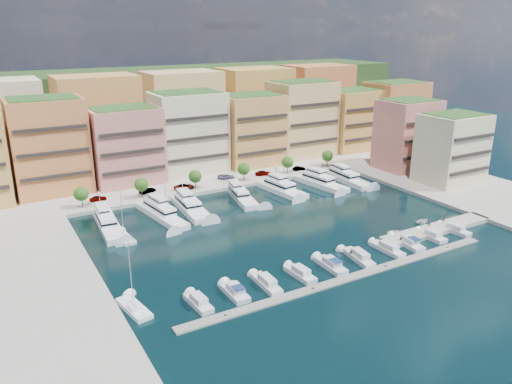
% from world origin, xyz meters
% --- Properties ---
extents(ground, '(400.00, 400.00, 0.00)m').
position_xyz_m(ground, '(0.00, 0.00, 0.00)').
color(ground, black).
rests_on(ground, ground).
extents(north_quay, '(220.00, 64.00, 2.00)m').
position_xyz_m(north_quay, '(0.00, 62.00, 0.00)').
color(north_quay, '#9E998E').
rests_on(north_quay, ground).
extents(east_quay, '(34.00, 76.00, 2.00)m').
position_xyz_m(east_quay, '(62.00, -8.00, 0.00)').
color(east_quay, '#9E998E').
rests_on(east_quay, ground).
extents(west_quay, '(34.00, 76.00, 2.00)m').
position_xyz_m(west_quay, '(-62.00, -8.00, 0.00)').
color(west_quay, '#9E998E').
rests_on(west_quay, ground).
extents(hillside, '(240.00, 40.00, 58.00)m').
position_xyz_m(hillside, '(0.00, 110.00, 0.00)').
color(hillside, '#223D19').
rests_on(hillside, ground).
extents(south_pontoon, '(72.00, 2.20, 0.35)m').
position_xyz_m(south_pontoon, '(-3.00, -30.00, 0.00)').
color(south_pontoon, gray).
rests_on(south_pontoon, ground).
extents(finger_pier, '(32.00, 5.00, 2.00)m').
position_xyz_m(finger_pier, '(30.00, -22.00, 0.00)').
color(finger_pier, '#9E998E').
rests_on(finger_pier, ground).
extents(apartment_1, '(20.00, 16.50, 26.80)m').
position_xyz_m(apartment_1, '(-44.00, 51.99, 14.31)').
color(apartment_1, '#CA7B43').
rests_on(apartment_1, north_quay).
extents(apartment_2, '(20.00, 15.50, 22.80)m').
position_xyz_m(apartment_2, '(-23.00, 49.99, 12.31)').
color(apartment_2, tan).
rests_on(apartment_2, north_quay).
extents(apartment_3, '(22.00, 16.50, 25.80)m').
position_xyz_m(apartment_3, '(-2.00, 51.99, 13.81)').
color(apartment_3, '#F4E7BD').
rests_on(apartment_3, north_quay).
extents(apartment_4, '(20.00, 15.50, 23.80)m').
position_xyz_m(apartment_4, '(20.00, 49.99, 12.81)').
color(apartment_4, '#D38E4F').
rests_on(apartment_4, north_quay).
extents(apartment_5, '(22.00, 16.50, 26.80)m').
position_xyz_m(apartment_5, '(42.00, 51.99, 14.31)').
color(apartment_5, '#E9B47B').
rests_on(apartment_5, north_quay).
extents(apartment_6, '(20.00, 15.50, 22.80)m').
position_xyz_m(apartment_6, '(64.00, 49.99, 12.31)').
color(apartment_6, '#DCA250').
rests_on(apartment_6, north_quay).
extents(apartment_7, '(22.00, 16.50, 24.80)m').
position_xyz_m(apartment_7, '(84.00, 47.99, 13.31)').
color(apartment_7, '#CA7B43').
rests_on(apartment_7, north_quay).
extents(apartment_east_a, '(18.00, 14.50, 22.80)m').
position_xyz_m(apartment_east_a, '(62.00, 19.99, 12.31)').
color(apartment_east_a, tan).
rests_on(apartment_east_a, east_quay).
extents(apartment_east_b, '(18.00, 14.50, 20.80)m').
position_xyz_m(apartment_east_b, '(62.00, 1.99, 11.31)').
color(apartment_east_b, '#F4E7BD').
rests_on(apartment_east_b, east_quay).
extents(backblock_1, '(26.00, 18.00, 30.00)m').
position_xyz_m(backblock_1, '(-25.00, 74.00, 16.00)').
color(backblock_1, '#D38E4F').
rests_on(backblock_1, north_quay).
extents(backblock_2, '(26.00, 18.00, 30.00)m').
position_xyz_m(backblock_2, '(5.00, 74.00, 16.00)').
color(backblock_2, '#E9B47B').
rests_on(backblock_2, north_quay).
extents(backblock_3, '(26.00, 18.00, 30.00)m').
position_xyz_m(backblock_3, '(35.00, 74.00, 16.00)').
color(backblock_3, '#DCA250').
rests_on(backblock_3, north_quay).
extents(backblock_4, '(26.00, 18.00, 30.00)m').
position_xyz_m(backblock_4, '(65.00, 74.00, 16.00)').
color(backblock_4, '#CA7B43').
rests_on(backblock_4, north_quay).
extents(tree_0, '(3.80, 3.80, 5.65)m').
position_xyz_m(tree_0, '(-40.00, 33.50, 4.74)').
color(tree_0, '#473323').
rests_on(tree_0, north_quay).
extents(tree_1, '(3.80, 3.80, 5.65)m').
position_xyz_m(tree_1, '(-24.00, 33.50, 4.74)').
color(tree_1, '#473323').
rests_on(tree_1, north_quay).
extents(tree_2, '(3.80, 3.80, 5.65)m').
position_xyz_m(tree_2, '(-8.00, 33.50, 4.74)').
color(tree_2, '#473323').
rests_on(tree_2, north_quay).
extents(tree_3, '(3.80, 3.80, 5.65)m').
position_xyz_m(tree_3, '(8.00, 33.50, 4.74)').
color(tree_3, '#473323').
rests_on(tree_3, north_quay).
extents(tree_4, '(3.80, 3.80, 5.65)m').
position_xyz_m(tree_4, '(24.00, 33.50, 4.74)').
color(tree_4, '#473323').
rests_on(tree_4, north_quay).
extents(tree_5, '(3.80, 3.80, 5.65)m').
position_xyz_m(tree_5, '(40.00, 33.50, 4.74)').
color(tree_5, '#473323').
rests_on(tree_5, north_quay).
extents(lamppost_0, '(0.30, 0.30, 4.20)m').
position_xyz_m(lamppost_0, '(-36.00, 31.20, 3.83)').
color(lamppost_0, black).
rests_on(lamppost_0, north_quay).
extents(lamppost_1, '(0.30, 0.30, 4.20)m').
position_xyz_m(lamppost_1, '(-18.00, 31.20, 3.83)').
color(lamppost_1, black).
rests_on(lamppost_1, north_quay).
extents(lamppost_2, '(0.30, 0.30, 4.20)m').
position_xyz_m(lamppost_2, '(0.00, 31.20, 3.83)').
color(lamppost_2, black).
rests_on(lamppost_2, north_quay).
extents(lamppost_3, '(0.30, 0.30, 4.20)m').
position_xyz_m(lamppost_3, '(18.00, 31.20, 3.83)').
color(lamppost_3, black).
rests_on(lamppost_3, north_quay).
extents(lamppost_4, '(0.30, 0.30, 4.20)m').
position_xyz_m(lamppost_4, '(36.00, 31.20, 3.83)').
color(lamppost_4, black).
rests_on(lamppost_4, north_quay).
extents(yacht_0, '(5.93, 21.77, 7.30)m').
position_xyz_m(yacht_0, '(-37.13, 19.15, 1.21)').
color(yacht_0, white).
rests_on(yacht_0, ground).
extents(yacht_1, '(7.01, 22.15, 7.30)m').
position_xyz_m(yacht_1, '(-23.83, 18.96, 1.09)').
color(yacht_1, white).
rests_on(yacht_1, ground).
extents(yacht_2, '(6.27, 20.04, 7.30)m').
position_xyz_m(yacht_2, '(-15.42, 19.95, 1.21)').
color(yacht_2, white).
rests_on(yacht_2, ground).
extents(yacht_3, '(7.46, 18.19, 7.30)m').
position_xyz_m(yacht_3, '(0.36, 20.88, 1.21)').
color(yacht_3, white).
rests_on(yacht_3, ground).
extents(yacht_4, '(7.19, 18.17, 7.30)m').
position_xyz_m(yacht_4, '(13.53, 20.86, 1.09)').
color(yacht_4, white).
rests_on(yacht_4, ground).
extents(yacht_5, '(7.47, 19.38, 7.30)m').
position_xyz_m(yacht_5, '(27.20, 20.35, 1.21)').
color(yacht_5, white).
rests_on(yacht_5, ground).
extents(yacht_6, '(5.76, 19.95, 7.30)m').
position_xyz_m(yacht_6, '(37.21, 19.95, 1.21)').
color(yacht_6, white).
rests_on(yacht_6, ground).
extents(cruiser_0, '(2.89, 7.53, 2.55)m').
position_xyz_m(cruiser_0, '(-32.45, -24.58, 0.55)').
color(cruiser_0, silver).
rests_on(cruiser_0, ground).
extents(cruiser_1, '(2.83, 7.36, 2.66)m').
position_xyz_m(cruiser_1, '(-25.33, -24.60, 0.57)').
color(cruiser_1, silver).
rests_on(cruiser_1, ground).
extents(cruiser_2, '(2.76, 8.67, 2.55)m').
position_xyz_m(cruiser_2, '(-18.70, -24.59, 0.55)').
color(cruiser_2, silver).
rests_on(cruiser_2, ground).
extents(cruiser_3, '(2.91, 7.87, 2.55)m').
position_xyz_m(cruiser_3, '(-11.07, -24.58, 0.55)').
color(cruiser_3, silver).
rests_on(cruiser_3, ground).
extents(cruiser_4, '(3.01, 8.28, 2.66)m').
position_xyz_m(cruiser_4, '(-3.61, -24.61, 0.57)').
color(cruiser_4, silver).
rests_on(cruiser_4, ground).
extents(cruiser_5, '(3.72, 9.40, 2.55)m').
position_xyz_m(cruiser_5, '(3.64, -24.60, 0.55)').
color(cruiser_5, silver).
rests_on(cruiser_5, ground).
extents(cruiser_6, '(2.65, 8.65, 2.55)m').
position_xyz_m(cruiser_6, '(11.68, -24.59, 0.55)').
color(cruiser_6, silver).
rests_on(cruiser_6, ground).
extents(cruiser_7, '(3.75, 8.67, 2.66)m').
position_xyz_m(cruiser_7, '(17.93, -24.61, 0.57)').
color(cruiser_7, silver).
rests_on(cruiser_7, ground).
extents(cruiser_8, '(2.69, 7.08, 2.55)m').
position_xyz_m(cruiser_8, '(25.39, -24.58, 0.55)').
color(cruiser_8, silver).
rests_on(cruiser_8, ground).
extents(cruiser_9, '(3.00, 8.04, 2.55)m').
position_xyz_m(cruiser_9, '(32.96, -24.59, 0.55)').
color(cruiser_9, silver).
rests_on(cruiser_9, ground).
extents(sailboat_0, '(4.19, 9.13, 13.20)m').
position_xyz_m(sailboat_0, '(-42.61, -20.53, 0.31)').
color(sailboat_0, white).
rests_on(sailboat_0, ground).
extents(sailboat_2, '(3.48, 8.18, 13.20)m').
position_xyz_m(sailboat_2, '(-35.70, 9.76, 0.32)').
color(sailboat_2, white).
rests_on(sailboat_2, ground).
extents(tender_2, '(4.44, 3.44, 0.85)m').
position_xyz_m(tender_2, '(31.00, -16.69, 0.42)').
color(tender_2, silver).
rests_on(tender_2, ground).
extents(tender_0, '(3.60, 2.58, 0.74)m').
position_xyz_m(tender_0, '(19.91, -18.10, 0.37)').
color(tender_0, white).
rests_on(tender_0, ground).
extents(tender_1, '(1.67, 1.56, 0.72)m').
position_xyz_m(tender_1, '(27.69, -18.50, 0.36)').
color(tender_1, beige).
rests_on(tender_1, ground).
extents(tender_3, '(1.59, 1.40, 0.78)m').
position_xyz_m(tender_3, '(36.26, -19.00, 0.39)').
color(tender_3, beige).
rests_on(tender_3, ground).
extents(car_0, '(4.58, 2.07, 1.53)m').
position_xyz_m(car_0, '(-35.20, 36.77, 1.76)').
color(car_0, gray).
rests_on(car_0, north_quay).
extents(car_1, '(5.10, 2.97, 1.59)m').
position_xyz_m(car_1, '(-21.42, 36.66, 1.79)').
color(car_1, gray).
rests_on(car_1, north_quay).
extents(car_2, '(6.06, 2.93, 1.66)m').
position_xyz_m(car_2, '(-11.09, 34.44, 1.83)').
color(car_2, gray).
rests_on(car_2, north_quay).
extents(car_3, '(5.74, 3.47, 1.56)m').
position_xyz_m(car_3, '(4.14, 37.87, 1.78)').
color(car_3, gray).
rests_on(car_3, north_quay).
extents(car_4, '(5.24, 2.89, 1.69)m').
position_xyz_m(car_4, '(16.10, 35.52, 1.84)').
color(car_4, gray).
rests_on(car_4, north_quay).
extents(car_5, '(4.39, 2.21, 1.38)m').
position_xyz_m(car_5, '(29.23, 34.44, 1.69)').
color(car_5, gray).
rests_on(car_5, north_quay).
extents(person_0, '(0.68, 0.77, 1.77)m').
position_xyz_m(person_0, '(28.57, -20.67, 1.88)').
color(person_0, '#283551').
rests_on(person_0, finger_pier).
extents(person_1, '(0.94, 0.82, 1.63)m').
position_xyz_m(person_1, '(34.16, -20.17, 1.81)').
color(person_1, '#462C2A').
rests_on(person_1, finger_pier).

